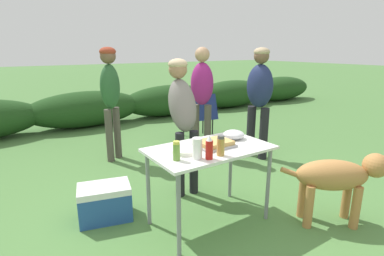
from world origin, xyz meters
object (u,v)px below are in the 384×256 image
(standing_person_with_beanie, at_px, (110,90))
(cooler_box, at_px, (105,202))
(folding_table, at_px, (210,156))
(food_tray, at_px, (214,144))
(standing_person_in_navy_coat, at_px, (259,92))
(mixing_bowl, at_px, (234,134))
(dog, at_px, (338,177))
(paper_cup_stack, at_px, (197,148))
(standing_person_in_red_jacket, at_px, (182,110))
(spice_jar, at_px, (221,146))
(standing_person_in_olive_jacket, at_px, (202,91))
(plate_stack, at_px, (185,151))
(camp_chair_green_behind_table, at_px, (200,114))
(relish_jar, at_px, (176,151))
(ketchup_bottle, at_px, (209,148))

(standing_person_with_beanie, relative_size, cooler_box, 2.98)
(folding_table, relative_size, food_tray, 3.33)
(standing_person_with_beanie, height_order, standing_person_in_navy_coat, standing_person_with_beanie)
(mixing_bowl, bearing_deg, dog, -50.44)
(folding_table, xyz_separation_m, standing_person_with_beanie, (-0.18, 2.10, 0.36))
(food_tray, distance_m, paper_cup_stack, 0.35)
(mixing_bowl, relative_size, standing_person_in_red_jacket, 0.14)
(food_tray, height_order, standing_person_with_beanie, standing_person_with_beanie)
(spice_jar, xyz_separation_m, standing_person_in_olive_jacket, (1.08, 1.80, 0.16))
(plate_stack, bearing_deg, camp_chair_green_behind_table, 52.36)
(food_tray, height_order, dog, food_tray)
(relish_jar, bearing_deg, ketchup_bottle, -27.39)
(food_tray, distance_m, standing_person_in_navy_coat, 1.90)
(spice_jar, distance_m, standing_person_in_red_jacket, 0.93)
(folding_table, bearing_deg, mixing_bowl, 13.82)
(folding_table, distance_m, mixing_bowl, 0.39)
(standing_person_in_navy_coat, xyz_separation_m, camp_chair_green_behind_table, (-0.18, 1.22, -0.52))
(camp_chair_green_behind_table, bearing_deg, standing_person_in_navy_coat, -72.03)
(mixing_bowl, height_order, standing_person_in_olive_jacket, standing_person_in_olive_jacket)
(standing_person_in_olive_jacket, relative_size, cooler_box, 2.98)
(standing_person_in_red_jacket, height_order, cooler_box, standing_person_in_red_jacket)
(paper_cup_stack, bearing_deg, standing_person_in_red_jacket, 65.49)
(plate_stack, xyz_separation_m, spice_jar, (0.21, -0.22, 0.07))
(relish_jar, distance_m, standing_person_with_beanie, 2.23)
(standing_person_in_navy_coat, distance_m, camp_chair_green_behind_table, 1.34)
(paper_cup_stack, bearing_deg, plate_stack, 90.62)
(food_tray, relative_size, ketchup_bottle, 1.69)
(standing_person_with_beanie, bearing_deg, relish_jar, -127.50)
(standing_person_in_navy_coat, height_order, cooler_box, standing_person_in_navy_coat)
(folding_table, height_order, standing_person_in_red_jacket, standing_person_in_red_jacket)
(standing_person_in_red_jacket, bearing_deg, camp_chair_green_behind_table, 56.68)
(folding_table, distance_m, relish_jar, 0.45)
(camp_chair_green_behind_table, bearing_deg, standing_person_with_beanie, -165.32)
(folding_table, bearing_deg, standing_person_in_olive_jacket, 56.92)
(mixing_bowl, bearing_deg, camp_chair_green_behind_table, 62.68)
(mixing_bowl, distance_m, standing_person_in_red_jacket, 0.66)
(paper_cup_stack, xyz_separation_m, spice_jar, (0.20, -0.04, -0.00))
(ketchup_bottle, bearing_deg, standing_person_with_beanie, 90.12)
(standing_person_in_red_jacket, xyz_separation_m, camp_chair_green_behind_table, (1.33, 1.55, -0.48))
(mixing_bowl, xyz_separation_m, ketchup_bottle, (-0.53, -0.31, 0.05))
(standing_person_in_red_jacket, relative_size, cooler_box, 2.75)
(standing_person_in_red_jacket, bearing_deg, standing_person_in_navy_coat, 19.60)
(cooler_box, bearing_deg, camp_chair_green_behind_table, -129.77)
(food_tray, height_order, mixing_bowl, mixing_bowl)
(paper_cup_stack, height_order, relish_jar, paper_cup_stack)
(plate_stack, xyz_separation_m, mixing_bowl, (0.61, 0.08, 0.03))
(plate_stack, distance_m, mixing_bowl, 0.62)
(paper_cup_stack, relative_size, relish_jar, 1.11)
(folding_table, distance_m, plate_stack, 0.27)
(ketchup_bottle, xyz_separation_m, spice_jar, (0.13, 0.01, -0.01))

